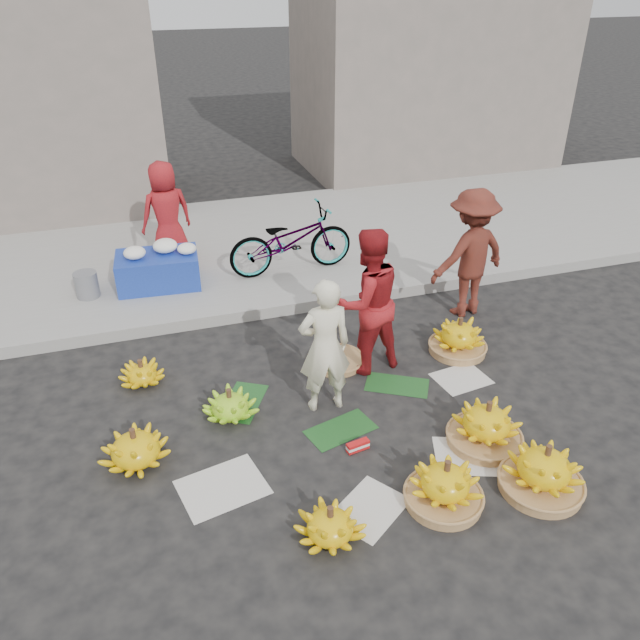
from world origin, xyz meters
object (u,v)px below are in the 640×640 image
object	(u,v)px
vendor_cream	(325,346)
banana_bunch_0	(135,448)
banana_bunch_4	(486,425)
flower_table	(158,268)
bicycle	(291,240)

from	to	relation	value
vendor_cream	banana_bunch_0	bearing A→B (deg)	9.94
banana_bunch_4	flower_table	size ratio (longest dim) A/B	0.70
banana_bunch_4	flower_table	distance (m)	4.70
vendor_cream	bicycle	distance (m)	2.91
vendor_cream	bicycle	world-z (taller)	vendor_cream
flower_table	bicycle	bearing A→B (deg)	1.05
banana_bunch_4	bicycle	size ratio (longest dim) A/B	0.44
banana_bunch_0	bicycle	size ratio (longest dim) A/B	0.42
banana_bunch_0	banana_bunch_4	size ratio (longest dim) A/B	0.95
vendor_cream	flower_table	bearing A→B (deg)	-64.37
banana_bunch_4	bicycle	bearing A→B (deg)	101.47
banana_bunch_4	flower_table	bearing A→B (deg)	122.95
vendor_cream	flower_table	xyz separation A→B (m)	(-1.32, 2.98, -0.33)
banana_bunch_4	vendor_cream	xyz separation A→B (m)	(-1.23, 0.97, 0.50)
vendor_cream	bicycle	bearing A→B (deg)	-97.31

